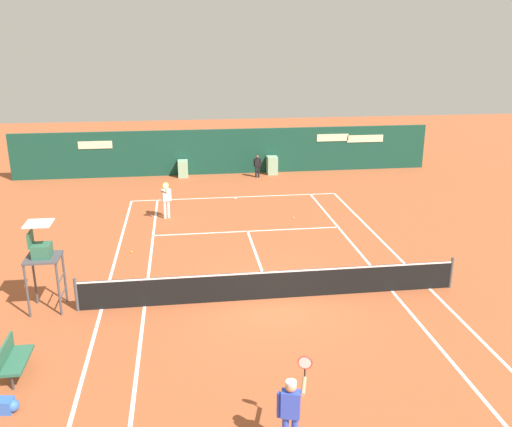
{
  "coord_description": "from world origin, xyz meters",
  "views": [
    {
      "loc": [
        -2.65,
        -15.61,
        7.97
      ],
      "look_at": [
        0.36,
        6.36,
        0.8
      ],
      "focal_mm": 38.53,
      "sensor_mm": 36.0,
      "label": 1
    }
  ],
  "objects_px": {
    "umpire_chair": "(42,254)",
    "player_bench": "(13,358)",
    "tennis_ball_near_service_line": "(294,218)",
    "tennis_ball_mid_court": "(131,252)",
    "player_on_baseline": "(166,198)",
    "player_near_side": "(291,409)",
    "ball_kid_centre_post": "(257,165)"
  },
  "relations": [
    {
      "from": "player_on_baseline",
      "to": "umpire_chair",
      "type": "bearing_deg",
      "value": 42.12
    },
    {
      "from": "player_near_side",
      "to": "tennis_ball_mid_court",
      "type": "xyz_separation_m",
      "value": [
        -4.02,
        11.3,
        -0.96
      ]
    },
    {
      "from": "player_bench",
      "to": "ball_kid_centre_post",
      "type": "bearing_deg",
      "value": 155.47
    },
    {
      "from": "tennis_ball_mid_court",
      "to": "ball_kid_centre_post",
      "type": "bearing_deg",
      "value": 59.85
    },
    {
      "from": "player_near_side",
      "to": "ball_kid_centre_post",
      "type": "height_order",
      "value": "player_near_side"
    },
    {
      "from": "tennis_ball_mid_court",
      "to": "player_near_side",
      "type": "bearing_deg",
      "value": -70.42
    },
    {
      "from": "player_bench",
      "to": "tennis_ball_near_service_line",
      "type": "relative_size",
      "value": 19.41
    },
    {
      "from": "tennis_ball_mid_court",
      "to": "tennis_ball_near_service_line",
      "type": "bearing_deg",
      "value": 24.68
    },
    {
      "from": "umpire_chair",
      "to": "ball_kid_centre_post",
      "type": "bearing_deg",
      "value": 150.93
    },
    {
      "from": "player_bench",
      "to": "player_near_side",
      "type": "height_order",
      "value": "player_near_side"
    },
    {
      "from": "player_bench",
      "to": "tennis_ball_mid_court",
      "type": "distance_m",
      "value": 8.17
    },
    {
      "from": "ball_kid_centre_post",
      "to": "tennis_ball_near_service_line",
      "type": "xyz_separation_m",
      "value": [
        0.59,
        -7.9,
        -0.73
      ]
    },
    {
      "from": "player_bench",
      "to": "tennis_ball_mid_court",
      "type": "height_order",
      "value": "player_bench"
    },
    {
      "from": "player_near_side",
      "to": "tennis_ball_near_service_line",
      "type": "relative_size",
      "value": 27.48
    },
    {
      "from": "player_near_side",
      "to": "tennis_ball_mid_court",
      "type": "distance_m",
      "value": 12.03
    },
    {
      "from": "player_bench",
      "to": "tennis_ball_near_service_line",
      "type": "distance_m",
      "value": 14.46
    },
    {
      "from": "player_near_side",
      "to": "tennis_ball_near_service_line",
      "type": "bearing_deg",
      "value": 94.67
    },
    {
      "from": "tennis_ball_near_service_line",
      "to": "ball_kid_centre_post",
      "type": "bearing_deg",
      "value": 94.23
    },
    {
      "from": "player_on_baseline",
      "to": "ball_kid_centre_post",
      "type": "bearing_deg",
      "value": -152.07
    },
    {
      "from": "umpire_chair",
      "to": "player_near_side",
      "type": "height_order",
      "value": "umpire_chair"
    },
    {
      "from": "umpire_chair",
      "to": "ball_kid_centre_post",
      "type": "distance_m",
      "value": 17.77
    },
    {
      "from": "player_on_baseline",
      "to": "ball_kid_centre_post",
      "type": "distance_m",
      "value": 8.75
    },
    {
      "from": "player_bench",
      "to": "tennis_ball_mid_court",
      "type": "relative_size",
      "value": 19.41
    },
    {
      "from": "umpire_chair",
      "to": "player_on_baseline",
      "type": "relative_size",
      "value": 1.51
    },
    {
      "from": "player_on_baseline",
      "to": "tennis_ball_near_service_line",
      "type": "relative_size",
      "value": 27.26
    },
    {
      "from": "player_bench",
      "to": "umpire_chair",
      "type": "bearing_deg",
      "value": 179.11
    },
    {
      "from": "tennis_ball_near_service_line",
      "to": "player_bench",
      "type": "bearing_deg",
      "value": -129.82
    },
    {
      "from": "tennis_ball_mid_court",
      "to": "tennis_ball_near_service_line",
      "type": "distance_m",
      "value": 7.77
    },
    {
      "from": "ball_kid_centre_post",
      "to": "player_bench",
      "type": "bearing_deg",
      "value": 72.31
    },
    {
      "from": "ball_kid_centre_post",
      "to": "tennis_ball_near_service_line",
      "type": "distance_m",
      "value": 7.96
    },
    {
      "from": "player_near_side",
      "to": "ball_kid_centre_post",
      "type": "relative_size",
      "value": 1.4
    },
    {
      "from": "umpire_chair",
      "to": "player_bench",
      "type": "height_order",
      "value": "umpire_chair"
    }
  ]
}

